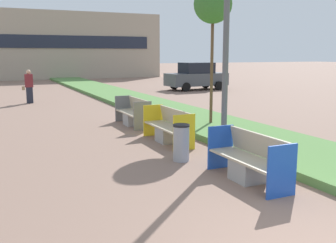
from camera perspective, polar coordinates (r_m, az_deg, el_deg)
planter_grass_strip at (r=16.52m, az=-0.07°, el=1.55°), size 2.80×120.00×0.18m
building_backdrop at (r=42.95m, az=-14.72°, el=10.56°), size 18.48×7.07×6.49m
bench_blue_frame at (r=7.88m, az=11.68°, el=-5.88°), size 0.65×2.01×0.94m
bench_yellow_frame at (r=11.05m, az=0.08°, el=-1.13°), size 0.65×2.12×0.94m
bench_grey_frame at (r=13.72m, az=-5.05°, el=0.98°), size 0.65×2.03×0.94m
litter_bin at (r=9.11m, az=1.93°, el=-3.08°), size 0.39×0.39×0.87m
sapling_tree_near at (r=13.20m, az=6.54°, el=16.40°), size 1.24×1.24×4.66m
pedestrian_walking at (r=20.94m, az=-19.53°, el=4.84°), size 0.53×0.24×1.68m
parked_car_distant at (r=27.24m, az=4.15°, el=6.54°), size 4.28×2.00×1.86m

